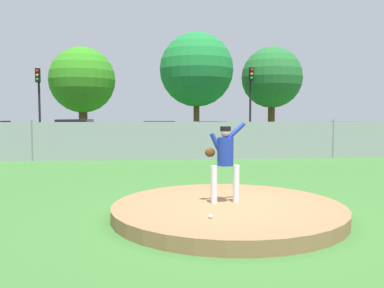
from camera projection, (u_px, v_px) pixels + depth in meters
name	position (u px, v px, depth m)	size (l,w,h in m)	color
ground_plane	(197.00, 172.00, 13.73)	(80.00, 80.00, 0.00)	#386B2D
asphalt_strip	(181.00, 150.00, 22.18)	(44.00, 7.00, 0.01)	#2B2B2D
pitchers_mound	(228.00, 210.00, 7.76)	(4.54, 4.54, 0.25)	olive
pitcher_youth	(225.00, 156.00, 7.78)	(0.81, 0.32, 1.61)	silver
baseball	(210.00, 216.00, 6.68)	(0.07, 0.07, 0.07)	white
chainlink_fence	(188.00, 141.00, 17.64)	(33.79, 0.07, 1.79)	gray
parked_car_slate	(159.00, 136.00, 22.22)	(1.92, 4.37, 1.65)	slate
parked_car_red	(76.00, 137.00, 21.27)	(1.81, 4.07, 1.76)	#A81919
parked_car_champagne	(210.00, 136.00, 22.27)	(1.89, 4.57, 1.64)	tan
parked_car_navy	(351.00, 136.00, 22.92)	(2.01, 4.35, 1.60)	#161E4C
parked_car_burgundy	(295.00, 136.00, 22.99)	(2.04, 4.85, 1.56)	maroon
traffic_cone_orange	(261.00, 149.00, 20.17)	(0.40, 0.40, 0.55)	orange
traffic_light_near	(39.00, 93.00, 25.58)	(0.28, 0.46, 4.99)	black
traffic_light_far	(251.00, 92.00, 26.75)	(0.28, 0.46, 5.18)	black
tree_bushy_near	(82.00, 80.00, 27.72)	(4.59, 4.59, 6.74)	#4C331E
tree_broad_right	(197.00, 70.00, 29.58)	(5.52, 5.52, 8.13)	#4C331E
tree_tall_centre	(272.00, 78.00, 32.37)	(4.96, 4.96, 7.54)	#4C331E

